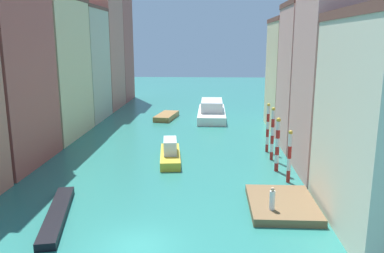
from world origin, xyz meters
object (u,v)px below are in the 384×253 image
(mooring_pole_2, at_px, (272,133))
(vaporetto_white, at_px, (212,111))
(mooring_pole_1, at_px, (277,144))
(motorboat_0, at_px, (166,116))
(mooring_pole_0, at_px, (289,156))
(mooring_pole_3, at_px, (268,127))
(gondola_black, at_px, (57,214))
(person_on_dock, at_px, (272,199))
(motorboat_1, at_px, (170,153))
(waterfront_dock, at_px, (282,204))

(mooring_pole_2, height_order, vaporetto_white, mooring_pole_2)
(mooring_pole_1, xyz_separation_m, motorboat_0, (-12.12, 22.49, -2.05))
(mooring_pole_0, distance_m, mooring_pole_3, 8.69)
(motorboat_0, bearing_deg, mooring_pole_1, -61.67)
(mooring_pole_3, height_order, gondola_black, mooring_pole_3)
(person_on_dock, height_order, mooring_pole_3, mooring_pole_3)
(mooring_pole_2, distance_m, gondola_black, 20.40)
(mooring_pole_1, bearing_deg, person_on_dock, -100.87)
(mooring_pole_0, bearing_deg, mooring_pole_1, 100.46)
(vaporetto_white, bearing_deg, motorboat_0, -172.25)
(vaporetto_white, relative_size, motorboat_0, 1.87)
(mooring_pole_2, distance_m, motorboat_0, 22.88)
(vaporetto_white, distance_m, motorboat_1, 21.20)
(person_on_dock, bearing_deg, motorboat_1, 123.71)
(mooring_pole_0, xyz_separation_m, mooring_pole_1, (-0.50, 2.70, 0.24))
(mooring_pole_2, bearing_deg, mooring_pole_3, 91.20)
(mooring_pole_0, height_order, vaporetto_white, mooring_pole_0)
(waterfront_dock, relative_size, mooring_pole_2, 1.16)
(waterfront_dock, distance_m, person_on_dock, 1.94)
(person_on_dock, height_order, gondola_black, person_on_dock)
(person_on_dock, xyz_separation_m, mooring_pole_0, (2.24, 6.36, 0.97))
(mooring_pole_0, height_order, motorboat_0, mooring_pole_0)
(mooring_pole_1, distance_m, gondola_black, 18.40)
(mooring_pole_0, relative_size, gondola_black, 0.51)
(person_on_dock, relative_size, mooring_pole_0, 0.35)
(person_on_dock, distance_m, motorboat_0, 33.22)
(mooring_pole_3, bearing_deg, mooring_pole_1, -89.99)
(mooring_pole_1, height_order, gondola_black, mooring_pole_1)
(mooring_pole_2, distance_m, motorboat_1, 9.73)
(person_on_dock, relative_size, vaporetto_white, 0.13)
(vaporetto_white, bearing_deg, gondola_black, -106.31)
(mooring_pole_3, bearing_deg, vaporetto_white, 107.87)
(gondola_black, height_order, motorboat_0, motorboat_0)
(waterfront_dock, height_order, person_on_dock, person_on_dock)
(vaporetto_white, bearing_deg, mooring_pole_1, -76.50)
(mooring_pole_0, distance_m, gondola_black, 17.52)
(gondola_black, relative_size, motorboat_0, 1.34)
(mooring_pole_2, relative_size, vaporetto_white, 0.43)
(mooring_pole_1, height_order, motorboat_1, mooring_pole_1)
(mooring_pole_3, bearing_deg, motorboat_1, -160.04)
(mooring_pole_0, bearing_deg, person_on_dock, -109.39)
(waterfront_dock, height_order, motorboat_1, motorboat_1)
(mooring_pole_0, bearing_deg, motorboat_0, 116.62)
(mooring_pole_1, distance_m, vaporetto_white, 24.08)
(mooring_pole_3, height_order, motorboat_0, mooring_pole_3)
(gondola_black, xyz_separation_m, motorboat_0, (3.23, 32.40, 0.12))
(mooring_pole_2, distance_m, vaporetto_white, 20.96)
(vaporetto_white, xyz_separation_m, motorboat_1, (-3.86, -20.85, -0.31))
(mooring_pole_1, bearing_deg, mooring_pole_0, -79.54)
(person_on_dock, height_order, mooring_pole_1, mooring_pole_1)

